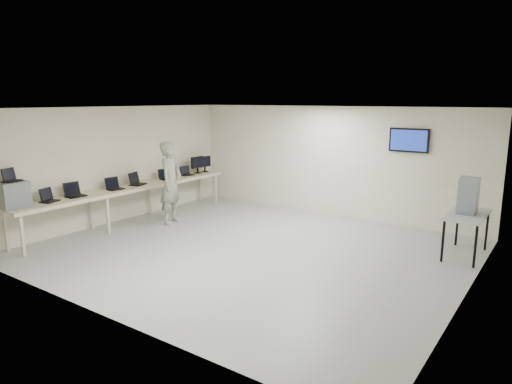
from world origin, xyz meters
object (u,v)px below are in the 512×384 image
Objects in this scene: equipment_box at (14,195)px; side_table at (467,217)px; soldier at (171,183)px; workbench at (130,189)px.

side_table is at bearing 38.86° from equipment_box.
soldier reaches higher than equipment_box.
workbench is 3.01× the size of soldier.
soldier reaches higher than workbench.
equipment_box is at bearing -91.31° from workbench.
side_table is (6.35, 1.53, -0.23)m from soldier.
equipment_box is 0.37× the size of side_table.
side_table is (7.25, 4.83, -0.39)m from equipment_box.
workbench is 4.29× the size of side_table.
workbench is at bearing -163.84° from side_table.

